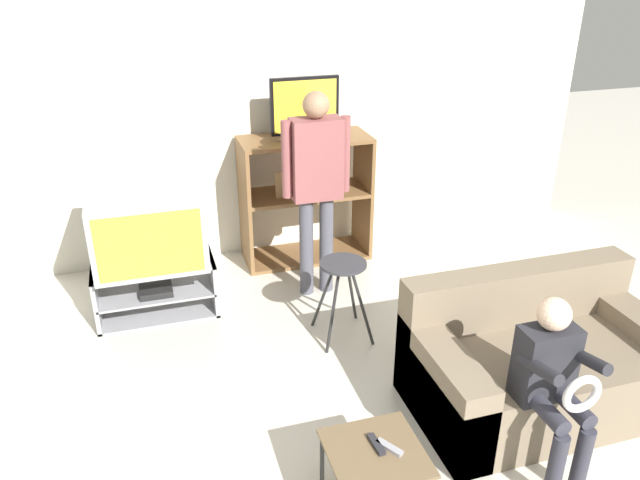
# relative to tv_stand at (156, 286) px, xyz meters

# --- Properties ---
(wall_back) EXTENTS (6.40, 0.06, 2.60)m
(wall_back) POSITION_rel_tv_stand_xyz_m (0.95, 0.87, 1.09)
(wall_back) COLOR silver
(wall_back) RESTS_ON ground_plane
(tv_stand) EXTENTS (0.89, 0.52, 0.43)m
(tv_stand) POSITION_rel_tv_stand_xyz_m (0.00, 0.00, 0.00)
(tv_stand) COLOR #939399
(tv_stand) RESTS_ON ground_plane
(television_main) EXTENTS (0.80, 0.68, 0.55)m
(television_main) POSITION_rel_tv_stand_xyz_m (-0.00, 0.01, 0.50)
(television_main) COLOR #9E9EA3
(television_main) RESTS_ON tv_stand
(media_shelf) EXTENTS (1.11, 0.48, 1.11)m
(media_shelf) POSITION_rel_tv_stand_xyz_m (1.36, 0.56, 0.36)
(media_shelf) COLOR brown
(media_shelf) RESTS_ON ground_plane
(television_flat) EXTENTS (0.58, 0.20, 0.51)m
(television_flat) POSITION_rel_tv_stand_xyz_m (1.35, 0.54, 1.14)
(television_flat) COLOR black
(television_flat) RESTS_ON media_shelf
(folding_stool) EXTENTS (0.37, 0.38, 0.60)m
(folding_stool) POSITION_rel_tv_stand_xyz_m (1.26, -0.74, 0.26)
(folding_stool) COLOR black
(folding_stool) RESTS_ON ground_plane
(snack_table) EXTENTS (0.46, 0.46, 0.36)m
(snack_table) POSITION_rel_tv_stand_xyz_m (0.92, -2.24, 0.11)
(snack_table) COLOR brown
(snack_table) RESTS_ON ground_plane
(remote_control_black) EXTENTS (0.05, 0.15, 0.02)m
(remote_control_black) POSITION_rel_tv_stand_xyz_m (0.94, -2.21, 0.16)
(remote_control_black) COLOR #232328
(remote_control_black) RESTS_ON snack_table
(remote_control_white) EXTENTS (0.11, 0.14, 0.02)m
(remote_control_white) POSITION_rel_tv_stand_xyz_m (0.99, -2.24, 0.16)
(remote_control_white) COLOR gray
(remote_control_white) RESTS_ON snack_table
(couch) EXTENTS (1.53, 0.85, 0.79)m
(couch) POSITION_rel_tv_stand_xyz_m (2.15, -1.77, 0.07)
(couch) COLOR #756651
(couch) RESTS_ON ground_plane
(person_standing_adult) EXTENTS (0.53, 0.20, 1.64)m
(person_standing_adult) POSITION_rel_tv_stand_xyz_m (1.27, -0.07, 0.78)
(person_standing_adult) COLOR #4C4C56
(person_standing_adult) RESTS_ON ground_plane
(person_seated_child) EXTENTS (0.33, 0.43, 1.02)m
(person_seated_child) POSITION_rel_tv_stand_xyz_m (1.86, -2.26, 0.39)
(person_seated_child) COLOR #2D2D38
(person_seated_child) RESTS_ON ground_plane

